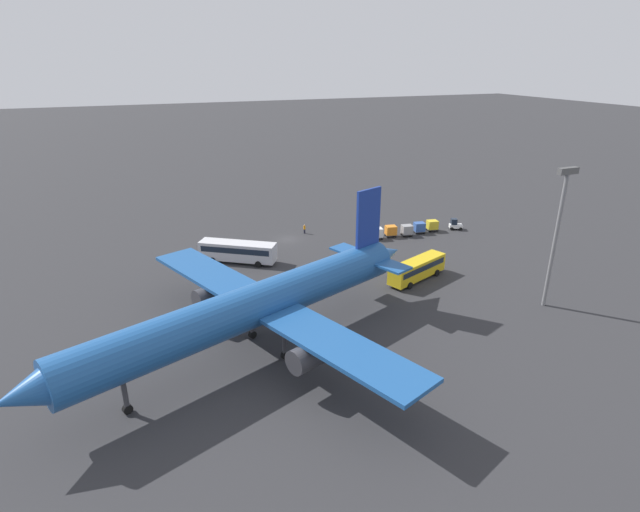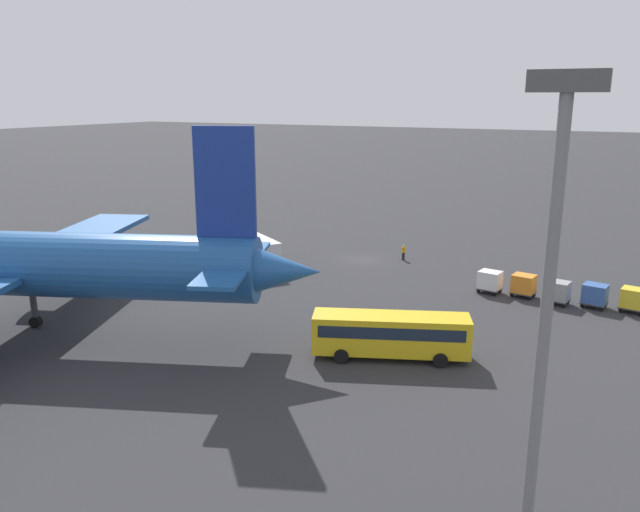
{
  "view_description": "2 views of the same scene",
  "coord_description": "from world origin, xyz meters",
  "px_view_note": "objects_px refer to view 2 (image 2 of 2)",
  "views": [
    {
      "loc": [
        25.97,
        81.34,
        30.83
      ],
      "look_at": [
        0.38,
        16.98,
        3.12
      ],
      "focal_mm": 28.0,
      "sensor_mm": 36.0,
      "label": 1
    },
    {
      "loc": [
        -26.39,
        61.7,
        17.53
      ],
      "look_at": [
        -3.39,
        16.99,
        4.68
      ],
      "focal_mm": 35.0,
      "sensor_mm": 36.0,
      "label": 2
    }
  ],
  "objects_px": {
    "worker_person": "(403,252)",
    "cargo_cart_orange": "(524,284)",
    "shuttle_bus_far": "(391,332)",
    "cargo_cart_grey": "(557,291)",
    "cargo_cart_white": "(490,280)",
    "shuttle_bus_near": "(245,245)",
    "cargo_cart_blue": "(595,294)",
    "cargo_cart_yellow": "(634,299)"
  },
  "relations": [
    {
      "from": "worker_person",
      "to": "cargo_cart_orange",
      "type": "xyz_separation_m",
      "value": [
        -14.13,
        7.55,
        0.32
      ]
    },
    {
      "from": "shuttle_bus_far",
      "to": "cargo_cart_grey",
      "type": "distance_m",
      "value": 19.53
    },
    {
      "from": "cargo_cart_grey",
      "to": "shuttle_bus_far",
      "type": "bearing_deg",
      "value": 63.36
    },
    {
      "from": "cargo_cart_orange",
      "to": "cargo_cart_white",
      "type": "bearing_deg",
      "value": 3.59
    },
    {
      "from": "shuttle_bus_near",
      "to": "cargo_cart_grey",
      "type": "distance_m",
      "value": 31.84
    },
    {
      "from": "shuttle_bus_near",
      "to": "cargo_cart_blue",
      "type": "height_order",
      "value": "shuttle_bus_near"
    },
    {
      "from": "worker_person",
      "to": "cargo_cart_grey",
      "type": "xyz_separation_m",
      "value": [
        -17.09,
        8.3,
        0.32
      ]
    },
    {
      "from": "cargo_cart_blue",
      "to": "shuttle_bus_near",
      "type": "bearing_deg",
      "value": 2.28
    },
    {
      "from": "cargo_cart_blue",
      "to": "cargo_cart_white",
      "type": "xyz_separation_m",
      "value": [
        8.9,
        -0.06,
        0.0
      ]
    },
    {
      "from": "shuttle_bus_far",
      "to": "cargo_cart_orange",
      "type": "xyz_separation_m",
      "value": [
        -5.79,
        -18.2,
        -0.66
      ]
    },
    {
      "from": "cargo_cart_yellow",
      "to": "cargo_cart_grey",
      "type": "xyz_separation_m",
      "value": [
        5.94,
        0.68,
        0.0
      ]
    },
    {
      "from": "shuttle_bus_far",
      "to": "cargo_cart_blue",
      "type": "height_order",
      "value": "shuttle_bus_far"
    },
    {
      "from": "shuttle_bus_near",
      "to": "cargo_cart_blue",
      "type": "bearing_deg",
      "value": -144.06
    },
    {
      "from": "shuttle_bus_near",
      "to": "shuttle_bus_far",
      "type": "distance_m",
      "value": 28.4
    },
    {
      "from": "worker_person",
      "to": "cargo_cart_orange",
      "type": "distance_m",
      "value": 16.02
    },
    {
      "from": "cargo_cart_grey",
      "to": "worker_person",
      "type": "bearing_deg",
      "value": -25.89
    },
    {
      "from": "cargo_cart_white",
      "to": "cargo_cart_yellow",
      "type": "bearing_deg",
      "value": -179.43
    },
    {
      "from": "cargo_cart_grey",
      "to": "cargo_cart_white",
      "type": "xyz_separation_m",
      "value": [
        5.94,
        -0.56,
        0.0
      ]
    },
    {
      "from": "shuttle_bus_near",
      "to": "cargo_cart_orange",
      "type": "xyz_separation_m",
      "value": [
        -28.85,
        -1.63,
        -0.8
      ]
    },
    {
      "from": "cargo_cart_grey",
      "to": "cargo_cart_orange",
      "type": "bearing_deg",
      "value": -14.07
    },
    {
      "from": "shuttle_bus_near",
      "to": "cargo_cart_grey",
      "type": "relative_size",
      "value": 5.29
    },
    {
      "from": "worker_person",
      "to": "cargo_cart_orange",
      "type": "relative_size",
      "value": 0.78
    },
    {
      "from": "shuttle_bus_near",
      "to": "worker_person",
      "type": "distance_m",
      "value": 17.39
    },
    {
      "from": "shuttle_bus_near",
      "to": "cargo_cart_white",
      "type": "height_order",
      "value": "shuttle_bus_near"
    },
    {
      "from": "shuttle_bus_near",
      "to": "cargo_cart_yellow",
      "type": "height_order",
      "value": "shuttle_bus_near"
    },
    {
      "from": "shuttle_bus_far",
      "to": "worker_person",
      "type": "relative_size",
      "value": 6.26
    },
    {
      "from": "worker_person",
      "to": "cargo_cart_blue",
      "type": "xyz_separation_m",
      "value": [
        -20.06,
        7.8,
        0.32
      ]
    },
    {
      "from": "cargo_cart_yellow",
      "to": "shuttle_bus_near",
      "type": "bearing_deg",
      "value": 2.37
    },
    {
      "from": "cargo_cart_grey",
      "to": "cargo_cart_white",
      "type": "bearing_deg",
      "value": -5.37
    },
    {
      "from": "cargo_cart_blue",
      "to": "cargo_cart_grey",
      "type": "bearing_deg",
      "value": 9.45
    },
    {
      "from": "cargo_cart_white",
      "to": "worker_person",
      "type": "bearing_deg",
      "value": -34.75
    },
    {
      "from": "shuttle_bus_far",
      "to": "cargo_cart_blue",
      "type": "xyz_separation_m",
      "value": [
        -11.72,
        -17.94,
        -0.66
      ]
    },
    {
      "from": "shuttle_bus_far",
      "to": "cargo_cart_blue",
      "type": "distance_m",
      "value": 21.44
    },
    {
      "from": "cargo_cart_white",
      "to": "cargo_cart_orange",
      "type": "bearing_deg",
      "value": -176.41
    },
    {
      "from": "cargo_cart_orange",
      "to": "cargo_cart_blue",
      "type": "bearing_deg",
      "value": 177.59
    },
    {
      "from": "cargo_cart_yellow",
      "to": "cargo_cart_orange",
      "type": "xyz_separation_m",
      "value": [
        8.9,
        -0.07,
        0.0
      ]
    },
    {
      "from": "shuttle_bus_near",
      "to": "worker_person",
      "type": "relative_size",
      "value": 6.82
    },
    {
      "from": "shuttle_bus_near",
      "to": "cargo_cart_yellow",
      "type": "xyz_separation_m",
      "value": [
        -37.76,
        -1.56,
        -0.8
      ]
    },
    {
      "from": "cargo_cart_grey",
      "to": "cargo_cart_orange",
      "type": "distance_m",
      "value": 3.06
    },
    {
      "from": "shuttle_bus_near",
      "to": "cargo_cart_grey",
      "type": "xyz_separation_m",
      "value": [
        -31.82,
        -0.89,
        -0.8
      ]
    },
    {
      "from": "cargo_cart_yellow",
      "to": "worker_person",
      "type": "bearing_deg",
      "value": -18.31
    },
    {
      "from": "cargo_cart_yellow",
      "to": "shuttle_bus_far",
      "type": "bearing_deg",
      "value": 50.98
    }
  ]
}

